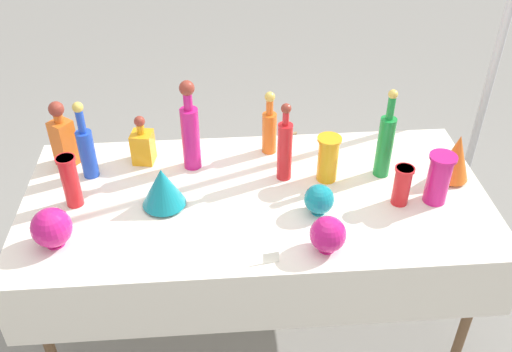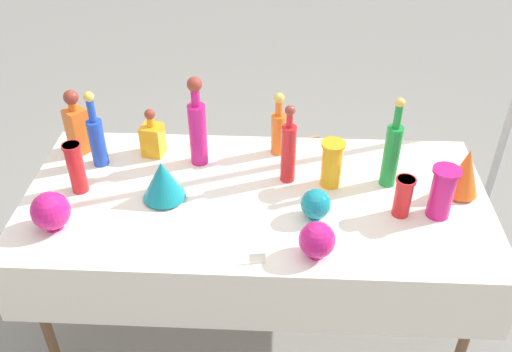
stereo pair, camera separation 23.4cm
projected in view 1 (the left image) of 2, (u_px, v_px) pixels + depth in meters
ground_plane at (256, 314)px, 2.85m from camera, size 40.00×40.00×0.00m
display_table at (257, 211)px, 2.41m from camera, size 1.95×0.93×0.76m
tall_bottle_0 at (385, 143)px, 2.43m from camera, size 0.07×0.07×0.42m
tall_bottle_1 at (190, 131)px, 2.46m from camera, size 0.08×0.08×0.42m
tall_bottle_2 at (269, 128)px, 2.60m from camera, size 0.07×0.07×0.31m
tall_bottle_3 at (86, 148)px, 2.43m from camera, size 0.07×0.07×0.36m
tall_bottle_4 at (285, 148)px, 2.41m from camera, size 0.06×0.06×0.37m
square_decanter_0 at (143, 145)px, 2.55m from camera, size 0.11×0.11×0.23m
square_decanter_1 at (63, 137)px, 2.51m from camera, size 0.12×0.12×0.32m
slender_vase_0 at (70, 180)px, 2.28m from camera, size 0.08×0.08×0.23m
slender_vase_1 at (328, 157)px, 2.43m from camera, size 0.10×0.10×0.21m
slender_vase_2 at (402, 184)px, 2.31m from camera, size 0.08×0.08×0.18m
slender_vase_3 at (439, 177)px, 2.30m from camera, size 0.11×0.11×0.22m
fluted_vase_0 at (456, 157)px, 2.43m from camera, size 0.14×0.14×0.22m
fluted_vase_1 at (163, 187)px, 2.29m from camera, size 0.18×0.18×0.18m
round_bowl_0 at (328, 234)px, 2.09m from camera, size 0.14×0.14×0.14m
round_bowl_1 at (52, 228)px, 2.11m from camera, size 0.15×0.15×0.16m
round_bowl_2 at (319, 199)px, 2.27m from camera, size 0.12×0.12×0.13m
price_tag_left at (271, 257)px, 2.07m from camera, size 0.06×0.02×0.04m
cardboard_box_behind_left at (269, 173)px, 3.59m from camera, size 0.49×0.43×0.36m
canopy_pole at (492, 75)px, 2.90m from camera, size 0.18×0.18×2.40m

